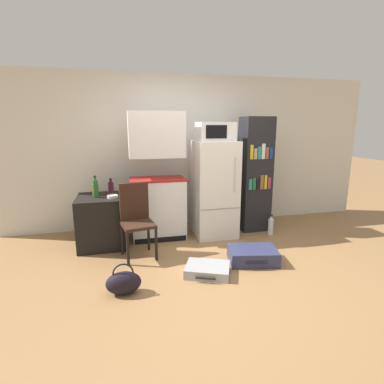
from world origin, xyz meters
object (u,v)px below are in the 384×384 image
at_px(bottle_amber_beer, 95,190).
at_px(suitcase_large_flat, 253,255).
at_px(water_bottle_front, 271,226).
at_px(kitchen_hutch, 158,182).
at_px(bottle_wine_dark, 111,189).
at_px(bowl, 112,197).
at_px(microwave, 215,132).
at_px(refrigerator, 214,189).
at_px(bookshelf, 255,175).
at_px(suitcase_small_flat, 208,270).
at_px(chair, 136,214).
at_px(handbag, 124,283).
at_px(side_table, 102,221).
at_px(bottle_green_tall, 96,188).

height_order(bottle_amber_beer, suitcase_large_flat, bottle_amber_beer).
bearing_deg(water_bottle_front, kitchen_hutch, 170.44).
height_order(bottle_wine_dark, bowl, bottle_wine_dark).
xyz_separation_m(microwave, suitcase_large_flat, (0.17, -1.08, -1.53)).
bearing_deg(kitchen_hutch, suitcase_large_flat, -47.91).
height_order(refrigerator, water_bottle_front, refrigerator).
bearing_deg(kitchen_hutch, bowl, -158.78).
bearing_deg(bottle_amber_beer, bookshelf, 1.36).
bearing_deg(suitcase_small_flat, bottle_wine_dark, 154.37).
height_order(chair, handbag, chair).
relative_size(side_table, microwave, 1.34).
distance_m(bookshelf, bottle_wine_dark, 2.28).
height_order(bottle_amber_beer, bottle_green_tall, bottle_green_tall).
relative_size(bookshelf, chair, 1.90).
bearing_deg(bookshelf, bottle_green_tall, -175.53).
bearing_deg(water_bottle_front, bottle_wine_dark, 175.86).
xyz_separation_m(kitchen_hutch, suitcase_small_flat, (0.40, -1.34, -0.83)).
xyz_separation_m(bottle_wine_dark, suitcase_large_flat, (1.72, -1.04, -0.74)).
xyz_separation_m(kitchen_hutch, chair, (-0.36, -0.58, -0.32)).
bearing_deg(chair, handbag, -111.81).
bearing_deg(handbag, microwave, 45.54).
relative_size(chair, suitcase_small_flat, 1.59).
relative_size(kitchen_hutch, water_bottle_front, 5.84).
height_order(refrigerator, microwave, microwave).
xyz_separation_m(side_table, bookshelf, (2.43, 0.15, 0.56)).
height_order(refrigerator, bottle_amber_beer, refrigerator).
distance_m(side_table, bowl, 0.44).
xyz_separation_m(microwave, chair, (-1.24, -0.51, -1.05)).
distance_m(side_table, refrigerator, 1.75).
distance_m(kitchen_hutch, bottle_green_tall, 0.90).
bearing_deg(refrigerator, handbag, -134.44).
bearing_deg(water_bottle_front, bowl, 179.06).
distance_m(bookshelf, suitcase_large_flat, 1.56).
height_order(kitchen_hutch, suitcase_small_flat, kitchen_hutch).
xyz_separation_m(microwave, water_bottle_front, (0.88, -0.22, -1.48)).
bearing_deg(chair, bottle_wine_dark, 114.03).
distance_m(side_table, microwave, 2.12).
distance_m(bottle_wine_dark, bottle_green_tall, 0.21).
relative_size(bottle_wine_dark, bottle_amber_beer, 1.29).
relative_size(side_table, kitchen_hutch, 0.38).
bearing_deg(bookshelf, kitchen_hutch, -178.68).
bearing_deg(handbag, water_bottle_front, 28.19).
distance_m(kitchen_hutch, chair, 0.75).
xyz_separation_m(microwave, bookshelf, (0.72, 0.11, -0.69)).
bearing_deg(side_table, bookshelf, 3.58).
distance_m(microwave, chair, 1.70).
distance_m(microwave, bottle_green_tall, 1.92).
height_order(bottle_wine_dark, bottle_amber_beer, bottle_wine_dark).
relative_size(bottle_green_tall, chair, 0.32).
relative_size(suitcase_large_flat, handbag, 1.85).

